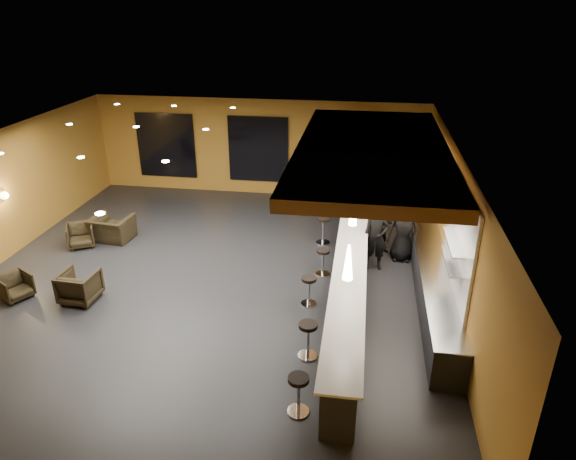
# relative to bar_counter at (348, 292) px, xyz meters

# --- Properties ---
(floor) EXTENTS (12.00, 13.00, 0.10)m
(floor) POSITION_rel_bar_counter_xyz_m (-3.65, 1.00, -0.55)
(floor) COLOR #232326
(floor) RESTS_ON ground
(ceiling) EXTENTS (12.00, 13.00, 0.10)m
(ceiling) POSITION_rel_bar_counter_xyz_m (-3.65, 1.00, 3.05)
(ceiling) COLOR black
(wall_back) EXTENTS (12.00, 0.10, 3.50)m
(wall_back) POSITION_rel_bar_counter_xyz_m (-3.65, 7.55, 1.25)
(wall_back) COLOR #A36F24
(wall_back) RESTS_ON floor
(wall_front) EXTENTS (12.00, 0.10, 3.50)m
(wall_front) POSITION_rel_bar_counter_xyz_m (-3.65, -5.55, 1.25)
(wall_front) COLOR #A36F24
(wall_front) RESTS_ON floor
(wall_right) EXTENTS (0.10, 13.00, 3.50)m
(wall_right) POSITION_rel_bar_counter_xyz_m (2.40, 1.00, 1.25)
(wall_right) COLOR #A36F24
(wall_right) RESTS_ON floor
(wood_soffit) EXTENTS (3.60, 8.00, 0.28)m
(wood_soffit) POSITION_rel_bar_counter_xyz_m (0.35, 2.00, 2.86)
(wood_soffit) COLOR #925D2A
(wood_soffit) RESTS_ON ceiling
(window_left) EXTENTS (2.20, 0.06, 2.40)m
(window_left) POSITION_rel_bar_counter_xyz_m (-7.15, 7.44, 1.20)
(window_left) COLOR black
(window_left) RESTS_ON wall_back
(window_center) EXTENTS (2.20, 0.06, 2.40)m
(window_center) POSITION_rel_bar_counter_xyz_m (-3.65, 7.44, 1.20)
(window_center) COLOR black
(window_center) RESTS_ON wall_back
(window_right) EXTENTS (2.20, 0.06, 2.40)m
(window_right) POSITION_rel_bar_counter_xyz_m (-0.65, 7.44, 1.20)
(window_right) COLOR black
(window_right) RESTS_ON wall_back
(tile_backsplash) EXTENTS (0.06, 3.20, 2.40)m
(tile_backsplash) POSITION_rel_bar_counter_xyz_m (2.31, 0.00, 1.50)
(tile_backsplash) COLOR white
(tile_backsplash) RESTS_ON wall_right
(bar_counter) EXTENTS (0.60, 8.00, 1.00)m
(bar_counter) POSITION_rel_bar_counter_xyz_m (0.00, 0.00, 0.00)
(bar_counter) COLOR black
(bar_counter) RESTS_ON floor
(bar_top) EXTENTS (0.78, 8.10, 0.05)m
(bar_top) POSITION_rel_bar_counter_xyz_m (0.00, 0.00, 0.52)
(bar_top) COLOR white
(bar_top) RESTS_ON bar_counter
(prep_counter) EXTENTS (0.70, 6.00, 0.86)m
(prep_counter) POSITION_rel_bar_counter_xyz_m (2.00, 0.50, -0.07)
(prep_counter) COLOR black
(prep_counter) RESTS_ON floor
(prep_top) EXTENTS (0.72, 6.00, 0.03)m
(prep_top) POSITION_rel_bar_counter_xyz_m (2.00, 0.50, 0.39)
(prep_top) COLOR silver
(prep_top) RESTS_ON prep_counter
(wall_shelf_lower) EXTENTS (0.30, 1.50, 0.03)m
(wall_shelf_lower) POSITION_rel_bar_counter_xyz_m (2.17, -0.20, 1.10)
(wall_shelf_lower) COLOR silver
(wall_shelf_lower) RESTS_ON wall_right
(wall_shelf_upper) EXTENTS (0.30, 1.50, 0.03)m
(wall_shelf_upper) POSITION_rel_bar_counter_xyz_m (2.17, -0.20, 1.55)
(wall_shelf_upper) COLOR silver
(wall_shelf_upper) RESTS_ON wall_right
(column) EXTENTS (0.60, 0.60, 3.50)m
(column) POSITION_rel_bar_counter_xyz_m (0.00, 4.60, 1.25)
(column) COLOR brown
(column) RESTS_ON floor
(wall_sconce) EXTENTS (0.22, 0.22, 0.22)m
(wall_sconce) POSITION_rel_bar_counter_xyz_m (-9.53, 1.50, 1.30)
(wall_sconce) COLOR #FFE5B2
(wall_sconce) RESTS_ON wall_left
(pendant_0) EXTENTS (0.20, 0.20, 0.70)m
(pendant_0) POSITION_rel_bar_counter_xyz_m (0.00, -2.00, 1.85)
(pendant_0) COLOR white
(pendant_0) RESTS_ON wood_soffit
(pendant_1) EXTENTS (0.20, 0.20, 0.70)m
(pendant_1) POSITION_rel_bar_counter_xyz_m (0.00, 0.50, 1.85)
(pendant_1) COLOR white
(pendant_1) RESTS_ON wood_soffit
(pendant_2) EXTENTS (0.20, 0.20, 0.70)m
(pendant_2) POSITION_rel_bar_counter_xyz_m (0.00, 3.00, 1.85)
(pendant_2) COLOR white
(pendant_2) RESTS_ON wood_soffit
(staff_a) EXTENTS (0.73, 0.53, 1.86)m
(staff_a) POSITION_rel_bar_counter_xyz_m (0.61, 2.21, 0.43)
(staff_a) COLOR black
(staff_a) RESTS_ON floor
(staff_b) EXTENTS (0.83, 0.66, 1.65)m
(staff_b) POSITION_rel_bar_counter_xyz_m (0.81, 3.20, 0.33)
(staff_b) COLOR black
(staff_b) RESTS_ON floor
(staff_c) EXTENTS (0.88, 0.59, 1.76)m
(staff_c) POSITION_rel_bar_counter_xyz_m (1.37, 2.83, 0.38)
(staff_c) COLOR black
(staff_c) RESTS_ON floor
(armchair_a) EXTENTS (0.93, 0.92, 0.63)m
(armchair_a) POSITION_rel_bar_counter_xyz_m (-8.08, -0.66, -0.18)
(armchair_a) COLOR black
(armchair_a) RESTS_ON floor
(armchair_b) EXTENTS (0.87, 0.89, 0.77)m
(armchair_b) POSITION_rel_bar_counter_xyz_m (-6.45, -0.52, -0.11)
(armchair_b) COLOR black
(armchair_b) RESTS_ON floor
(armchair_c) EXTENTS (1.01, 1.02, 0.69)m
(armchair_c) POSITION_rel_bar_counter_xyz_m (-7.97, 2.27, -0.15)
(armchair_c) COLOR black
(armchair_c) RESTS_ON floor
(armchair_d) EXTENTS (1.25, 1.12, 0.75)m
(armchair_d) POSITION_rel_bar_counter_xyz_m (-7.24, 2.81, -0.12)
(armchair_d) COLOR black
(armchair_d) RESTS_ON floor
(bar_stool_0) EXTENTS (0.40, 0.40, 0.79)m
(bar_stool_0) POSITION_rel_bar_counter_xyz_m (-0.72, -3.41, 0.00)
(bar_stool_0) COLOR silver
(bar_stool_0) RESTS_ON floor
(bar_stool_1) EXTENTS (0.41, 0.41, 0.80)m
(bar_stool_1) POSITION_rel_bar_counter_xyz_m (-0.73, -1.83, 0.01)
(bar_stool_1) COLOR silver
(bar_stool_1) RESTS_ON floor
(bar_stool_2) EXTENTS (0.37, 0.37, 0.74)m
(bar_stool_2) POSITION_rel_bar_counter_xyz_m (-0.94, 0.12, -0.03)
(bar_stool_2) COLOR silver
(bar_stool_2) RESTS_ON floor
(bar_stool_3) EXTENTS (0.37, 0.37, 0.73)m
(bar_stool_3) POSITION_rel_bar_counter_xyz_m (-0.74, 1.65, -0.03)
(bar_stool_3) COLOR silver
(bar_stool_3) RESTS_ON floor
(bar_stool_4) EXTENTS (0.42, 0.42, 0.83)m
(bar_stool_4) POSITION_rel_bar_counter_xyz_m (-0.90, 3.54, 0.03)
(bar_stool_4) COLOR silver
(bar_stool_4) RESTS_ON floor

